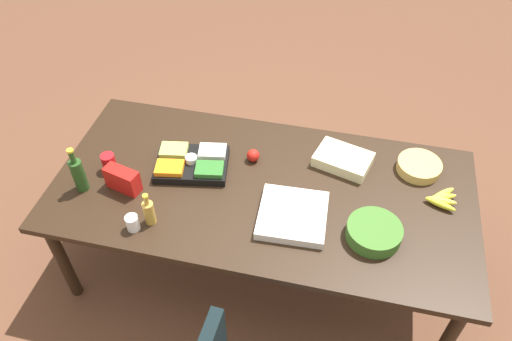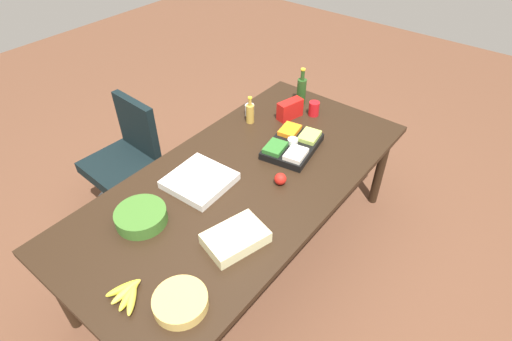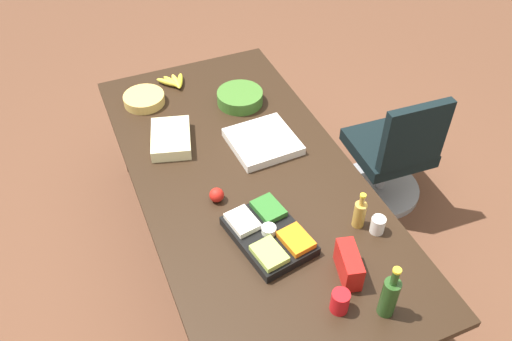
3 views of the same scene
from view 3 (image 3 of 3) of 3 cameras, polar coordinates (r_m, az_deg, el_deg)
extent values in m
plane|color=brown|center=(3.43, -0.84, -9.57)|extent=(10.00, 10.00, 0.00)
cube|color=black|center=(2.88, -0.99, -0.92)|extent=(2.39, 1.16, 0.04)
cylinder|color=black|center=(4.05, -0.40, 7.37)|extent=(0.07, 0.07, 0.70)
cylinder|color=black|center=(3.86, -13.97, 3.82)|extent=(0.07, 0.07, 0.70)
cylinder|color=gray|center=(3.91, 13.06, -1.89)|extent=(0.56, 0.56, 0.05)
cylinder|color=gray|center=(3.77, 13.56, 0.33)|extent=(0.06, 0.06, 0.37)
cube|color=black|center=(3.65, 14.02, 2.43)|extent=(0.50, 0.50, 0.09)
cube|color=black|center=(3.35, 16.66, 3.53)|extent=(0.08, 0.43, 0.45)
cylinder|color=#3A6925|center=(3.36, -1.74, 7.84)|extent=(0.30, 0.30, 0.08)
cube|color=black|center=(2.56, 1.37, -7.00)|extent=(0.47, 0.37, 0.05)
cube|color=orange|center=(2.50, 4.32, -7.40)|extent=(0.18, 0.15, 0.03)
cube|color=#2B6827|center=(2.62, 1.34, -4.12)|extent=(0.18, 0.15, 0.03)
cube|color=#A6BF52|center=(2.44, 1.44, -8.91)|extent=(0.18, 0.15, 0.03)
cube|color=silver|center=(2.56, -1.46, -5.46)|extent=(0.18, 0.15, 0.03)
cylinder|color=white|center=(2.52, 1.39, -6.38)|extent=(0.08, 0.08, 0.04)
cube|color=silver|center=(3.04, 0.74, 3.13)|extent=(0.38, 0.38, 0.05)
cube|color=red|center=(2.43, 9.93, -9.91)|extent=(0.21, 0.13, 0.14)
cylinder|color=red|center=(2.33, 9.00, -13.72)|extent=(0.08, 0.08, 0.11)
cylinder|color=#BC923A|center=(2.63, 11.03, -4.68)|extent=(0.07, 0.07, 0.14)
cylinder|color=#BC923A|center=(2.56, 11.33, -3.19)|extent=(0.03, 0.03, 0.06)
cylinder|color=gold|center=(2.53, 11.43, -2.66)|extent=(0.03, 0.03, 0.01)
cylinder|color=white|center=(2.64, 12.93, -5.72)|extent=(0.08, 0.08, 0.09)
cylinder|color=#23471B|center=(2.33, 14.07, -13.09)|extent=(0.08, 0.08, 0.21)
cylinder|color=#23471B|center=(2.21, 14.70, -11.04)|extent=(0.03, 0.03, 0.08)
cylinder|color=gold|center=(2.17, 14.92, -10.34)|extent=(0.04, 0.04, 0.01)
sphere|color=red|center=(2.72, -4.24, -2.64)|extent=(0.09, 0.09, 0.08)
cylinder|color=tan|center=(3.43, -11.92, 7.51)|extent=(0.32, 0.32, 0.06)
cube|color=beige|center=(3.09, -9.12, 3.42)|extent=(0.37, 0.30, 0.07)
ellipsoid|color=yellow|center=(3.57, -8.15, 9.50)|extent=(0.17, 0.09, 0.04)
ellipsoid|color=yellow|center=(3.57, -8.59, 9.44)|extent=(0.17, 0.04, 0.04)
ellipsoid|color=yellow|center=(3.57, -9.02, 9.37)|extent=(0.17, 0.10, 0.04)
ellipsoid|color=gold|center=(3.56, -9.46, 9.31)|extent=(0.15, 0.14, 0.04)
camera|label=1|loc=(3.49, 34.29, 39.43)|focal=34.58mm
camera|label=2|loc=(3.42, -37.20, 31.24)|focal=28.41mm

